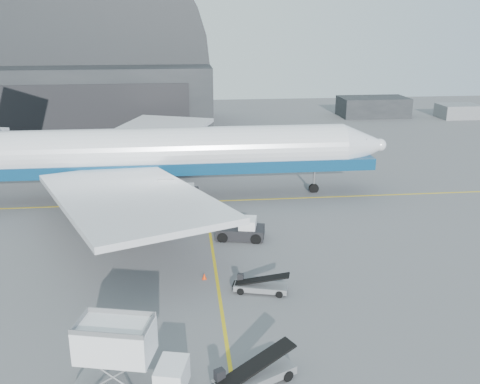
{
  "coord_description": "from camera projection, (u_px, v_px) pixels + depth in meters",
  "views": [
    {
      "loc": [
        -2.38,
        -37.04,
        19.54
      ],
      "look_at": [
        2.75,
        9.18,
        4.5
      ],
      "focal_mm": 40.0,
      "sensor_mm": 36.0,
      "label": 1
    }
  ],
  "objects": [
    {
      "name": "ground",
      "position": [
        218.0,
        285.0,
        41.29
      ],
      "size": [
        200.0,
        200.0,
        0.0
      ],
      "primitive_type": "plane",
      "color": "#565659",
      "rests_on": "ground"
    },
    {
      "name": "pushback_tug",
      "position": [
        242.0,
        231.0,
        49.87
      ],
      "size": [
        4.82,
        3.4,
        2.03
      ],
      "rotation": [
        0.0,
        0.0,
        -0.22
      ],
      "color": "black",
      "rests_on": "ground"
    },
    {
      "name": "belt_loader_b",
      "position": [
        260.0,
        286.0,
        40.07
      ],
      "size": [
        4.32,
        2.36,
        1.62
      ],
      "rotation": [
        0.0,
        0.0,
        -0.27
      ],
      "color": "slate",
      "rests_on": "ground"
    },
    {
      "name": "catering_truck",
      "position": [
        126.0,
        359.0,
        28.74
      ],
      "size": [
        6.42,
        3.62,
        4.17
      ],
      "rotation": [
        0.0,
        0.0,
        -0.24
      ],
      "color": "slate",
      "rests_on": "ground"
    },
    {
      "name": "airliner",
      "position": [
        157.0,
        153.0,
        59.88
      ],
      "size": [
        53.39,
        51.77,
        18.74
      ],
      "color": "white",
      "rests_on": "ground"
    },
    {
      "name": "traffic_cone",
      "position": [
        204.0,
        276.0,
        42.15
      ],
      "size": [
        0.33,
        0.33,
        0.48
      ],
      "color": "#F23607",
      "rests_on": "ground"
    },
    {
      "name": "taxi_lines",
      "position": [
        209.0,
        225.0,
        53.26
      ],
      "size": [
        80.0,
        42.12,
        0.02
      ],
      "color": "gold",
      "rests_on": "ground"
    },
    {
      "name": "distant_bldg_a",
      "position": [
        372.0,
        116.0,
        113.36
      ],
      "size": [
        14.0,
        8.0,
        4.0
      ],
      "primitive_type": "cube",
      "color": "black",
      "rests_on": "ground"
    },
    {
      "name": "hangar",
      "position": [
        72.0,
        77.0,
        97.46
      ],
      "size": [
        50.0,
        28.3,
        28.0
      ],
      "color": "black",
      "rests_on": "ground"
    },
    {
      "name": "belt_loader_a",
      "position": [
        254.0,
        375.0,
        29.84
      ],
      "size": [
        5.0,
        3.58,
        1.93
      ],
      "rotation": [
        0.0,
        0.0,
        0.47
      ],
      "color": "slate",
      "rests_on": "ground"
    },
    {
      "name": "distant_bldg_b",
      "position": [
        458.0,
        118.0,
        111.36
      ],
      "size": [
        8.0,
        6.0,
        2.8
      ],
      "primitive_type": "cube",
      "color": "slate",
      "rests_on": "ground"
    }
  ]
}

